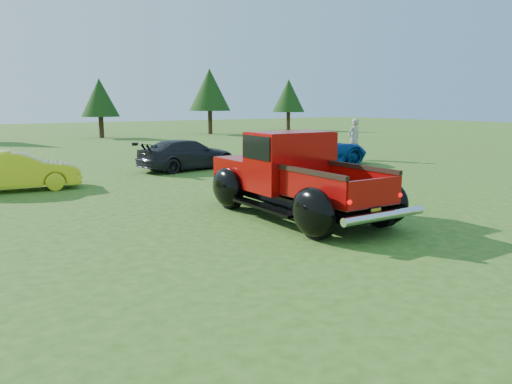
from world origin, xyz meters
TOP-DOWN VIEW (x-y plane):
  - ground at (0.00, 0.00)m, footprint 120.00×120.00m
  - tree_mid_right at (6.00, 30.00)m, footprint 2.82×2.82m
  - tree_east at (15.00, 29.50)m, footprint 3.46×3.46m
  - tree_far_east at (24.00, 30.50)m, footprint 3.07×3.07m
  - pickup_truck at (2.01, 1.50)m, footprint 2.57×5.36m
  - show_car_yellow at (-2.97, 8.61)m, footprint 3.80×1.72m
  - show_car_grey at (3.50, 10.14)m, footprint 4.32×2.27m
  - show_car_blue at (8.49, 8.39)m, footprint 5.06×2.56m
  - spectator at (11.50, 8.99)m, footprint 0.73×0.51m

SIDE VIEW (x-z plane):
  - ground at x=0.00m, z-range 0.00..0.00m
  - show_car_grey at x=3.50m, z-range 0.00..1.20m
  - show_car_yellow at x=-2.97m, z-range 0.00..1.21m
  - show_car_blue at x=8.49m, z-range 0.00..1.37m
  - pickup_truck at x=2.01m, z-range -0.05..1.92m
  - spectator at x=11.50m, z-range 0.00..1.92m
  - tree_mid_right at x=6.00m, z-range 0.77..5.17m
  - tree_far_east at x=24.00m, z-range 0.85..5.65m
  - tree_east at x=15.00m, z-range 0.96..6.36m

